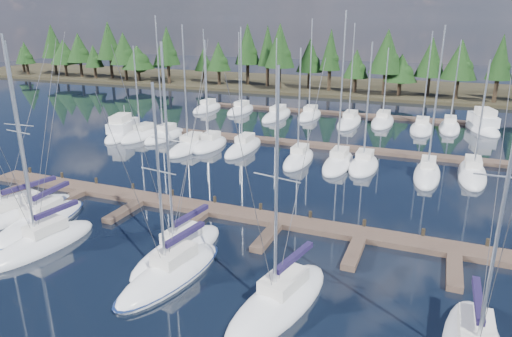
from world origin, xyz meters
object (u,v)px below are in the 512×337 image
at_px(front_sailboat_2, 43,243).
at_px(motor_yacht_right, 482,126).
at_px(front_sailboat_0, 12,216).
at_px(front_sailboat_1, 40,222).
at_px(motor_yacht_left, 123,132).
at_px(main_dock, 205,212).
at_px(front_sailboat_5, 279,301).
at_px(front_sailboat_3, 179,250).
at_px(front_sailboat_4, 171,273).

distance_m(front_sailboat_2, motor_yacht_right, 56.90).
bearing_deg(front_sailboat_0, motor_yacht_right, 52.76).
bearing_deg(front_sailboat_1, motor_yacht_right, 55.26).
relative_size(motor_yacht_left, motor_yacht_right, 0.94).
distance_m(front_sailboat_0, motor_yacht_right, 58.03).
distance_m(main_dock, front_sailboat_5, 13.09).
bearing_deg(front_sailboat_2, motor_yacht_left, 117.89).
xyz_separation_m(front_sailboat_1, front_sailboat_3, (11.75, 0.10, 0.01)).
bearing_deg(front_sailboat_1, main_dock, 32.08).
relative_size(front_sailboat_0, front_sailboat_1, 0.96).
height_order(front_sailboat_5, motor_yacht_left, front_sailboat_5).
distance_m(front_sailboat_2, front_sailboat_4, 9.96).
distance_m(front_sailboat_1, front_sailboat_2, 3.73).
height_order(main_dock, front_sailboat_5, front_sailboat_5).
bearing_deg(front_sailboat_1, front_sailboat_2, -41.00).
relative_size(front_sailboat_0, motor_yacht_left, 1.37).
relative_size(front_sailboat_5, motor_yacht_right, 1.28).
relative_size(front_sailboat_1, motor_yacht_left, 1.42).
relative_size(front_sailboat_4, motor_yacht_right, 1.18).
relative_size(front_sailboat_1, front_sailboat_2, 0.96).
height_order(front_sailboat_4, motor_yacht_right, front_sailboat_4).
bearing_deg(main_dock, front_sailboat_1, -147.92).
bearing_deg(front_sailboat_0, front_sailboat_2, -23.83).
bearing_deg(front_sailboat_3, front_sailboat_0, 179.92).
xyz_separation_m(front_sailboat_2, motor_yacht_right, (29.31, 48.77, 0.23)).
bearing_deg(motor_yacht_left, front_sailboat_3, -46.64).
bearing_deg(front_sailboat_0, front_sailboat_4, -9.32).
distance_m(front_sailboat_0, front_sailboat_1, 3.00).
distance_m(main_dock, motor_yacht_left, 28.66).
distance_m(front_sailboat_3, front_sailboat_5, 8.37).
distance_m(front_sailboat_2, front_sailboat_5, 16.82).
relative_size(front_sailboat_1, front_sailboat_3, 0.99).
distance_m(front_sailboat_0, front_sailboat_5, 22.81).
xyz_separation_m(front_sailboat_0, front_sailboat_2, (5.81, -2.57, 0.02)).
relative_size(front_sailboat_3, front_sailboat_4, 1.15).
height_order(front_sailboat_1, front_sailboat_2, front_sailboat_2).
relative_size(front_sailboat_3, front_sailboat_5, 1.06).
bearing_deg(front_sailboat_4, front_sailboat_2, 179.88).
bearing_deg(front_sailboat_2, front_sailboat_4, -0.12).
height_order(front_sailboat_4, motor_yacht_left, front_sailboat_4).
relative_size(front_sailboat_0, front_sailboat_2, 0.93).
xyz_separation_m(front_sailboat_3, motor_yacht_left, (-23.40, 24.78, 0.22)).
relative_size(main_dock, front_sailboat_4, 3.57).
distance_m(main_dock, front_sailboat_3, 6.52).
height_order(front_sailboat_2, motor_yacht_right, front_sailboat_2).
relative_size(front_sailboat_1, front_sailboat_5, 1.05).
xyz_separation_m(front_sailboat_0, front_sailboat_5, (22.63, -2.84, -0.00)).
bearing_deg(front_sailboat_4, front_sailboat_0, 170.68).
bearing_deg(motor_yacht_left, front_sailboat_0, -70.74).
relative_size(front_sailboat_0, front_sailboat_3, 0.95).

